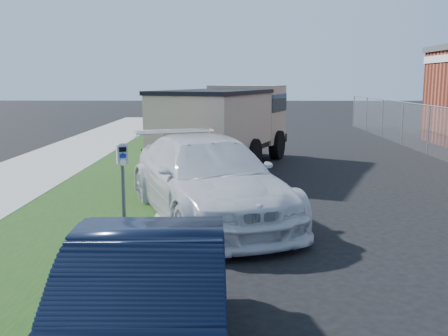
{
  "coord_description": "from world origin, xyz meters",
  "views": [
    {
      "loc": [
        -1.25,
        -9.29,
        2.74
      ],
      "look_at": [
        -1.4,
        1.0,
        1.0
      ],
      "focal_mm": 42.0,
      "sensor_mm": 36.0,
      "label": 1
    }
  ],
  "objects_px": {
    "dump_truck": "(227,121)",
    "white_wagon": "(207,178)",
    "parking_meter": "(122,165)",
    "navy_sedan": "(146,312)"
  },
  "relations": [
    {
      "from": "parking_meter",
      "to": "navy_sedan",
      "type": "bearing_deg",
      "value": -98.48
    },
    {
      "from": "parking_meter",
      "to": "dump_truck",
      "type": "relative_size",
      "value": 0.21
    },
    {
      "from": "parking_meter",
      "to": "navy_sedan",
      "type": "relative_size",
      "value": 0.36
    },
    {
      "from": "dump_truck",
      "to": "white_wagon",
      "type": "bearing_deg",
      "value": -71.93
    },
    {
      "from": "parking_meter",
      "to": "white_wagon",
      "type": "bearing_deg",
      "value": 9.35
    },
    {
      "from": "navy_sedan",
      "to": "parking_meter",
      "type": "bearing_deg",
      "value": 101.27
    },
    {
      "from": "white_wagon",
      "to": "dump_truck",
      "type": "relative_size",
      "value": 0.81
    },
    {
      "from": "parking_meter",
      "to": "dump_truck",
      "type": "bearing_deg",
      "value": 53.95
    },
    {
      "from": "white_wagon",
      "to": "navy_sedan",
      "type": "distance_m",
      "value": 5.86
    },
    {
      "from": "white_wagon",
      "to": "navy_sedan",
      "type": "height_order",
      "value": "white_wagon"
    }
  ]
}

